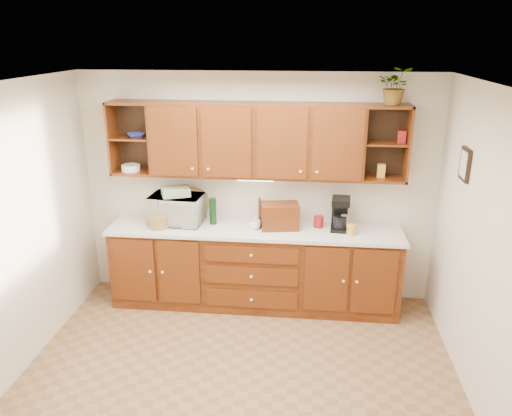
% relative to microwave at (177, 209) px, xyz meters
% --- Properties ---
extents(floor, '(4.00, 4.00, 0.00)m').
position_rel_microwave_xyz_m(floor, '(0.89, -1.51, -1.10)').
color(floor, olive).
rests_on(floor, ground).
extents(ceiling, '(4.00, 4.00, 0.00)m').
position_rel_microwave_xyz_m(ceiling, '(0.89, -1.51, 1.50)').
color(ceiling, white).
rests_on(ceiling, back_wall).
extents(back_wall, '(4.00, 0.00, 4.00)m').
position_rel_microwave_xyz_m(back_wall, '(0.89, 0.24, 0.20)').
color(back_wall, beige).
rests_on(back_wall, floor).
extents(left_wall, '(0.00, 3.50, 3.50)m').
position_rel_microwave_xyz_m(left_wall, '(-1.11, -1.51, 0.20)').
color(left_wall, beige).
rests_on(left_wall, floor).
extents(right_wall, '(0.00, 3.50, 3.50)m').
position_rel_microwave_xyz_m(right_wall, '(2.89, -1.51, 0.20)').
color(right_wall, beige).
rests_on(right_wall, floor).
extents(base_cabinets, '(3.20, 0.60, 0.90)m').
position_rel_microwave_xyz_m(base_cabinets, '(0.89, -0.06, -0.65)').
color(base_cabinets, '#381406').
rests_on(base_cabinets, floor).
extents(countertop, '(3.24, 0.64, 0.04)m').
position_rel_microwave_xyz_m(countertop, '(0.89, -0.07, -0.18)').
color(countertop, silver).
rests_on(countertop, base_cabinets).
extents(upper_cabinets, '(3.20, 0.33, 0.80)m').
position_rel_microwave_xyz_m(upper_cabinets, '(0.90, 0.08, 0.79)').
color(upper_cabinets, '#381406').
rests_on(upper_cabinets, back_wall).
extents(undercabinet_light, '(0.40, 0.05, 0.02)m').
position_rel_microwave_xyz_m(undercabinet_light, '(0.89, 0.02, 0.37)').
color(undercabinet_light, white).
rests_on(undercabinet_light, upper_cabinets).
extents(framed_picture, '(0.03, 0.24, 0.30)m').
position_rel_microwave_xyz_m(framed_picture, '(2.87, -0.61, 0.75)').
color(framed_picture, black).
rests_on(framed_picture, right_wall).
extents(wicker_basket, '(0.27, 0.27, 0.14)m').
position_rel_microwave_xyz_m(wicker_basket, '(-0.16, -0.17, -0.09)').
color(wicker_basket, olive).
rests_on(wicker_basket, countertop).
extents(microwave, '(0.61, 0.44, 0.32)m').
position_rel_microwave_xyz_m(microwave, '(0.00, 0.00, 0.00)').
color(microwave, silver).
rests_on(microwave, countertop).
extents(towel_stack, '(0.36, 0.32, 0.09)m').
position_rel_microwave_xyz_m(towel_stack, '(0.00, 0.00, 0.21)').
color(towel_stack, '#DCD567').
rests_on(towel_stack, microwave).
extents(wine_bottle, '(0.09, 0.09, 0.30)m').
position_rel_microwave_xyz_m(wine_bottle, '(0.41, 0.01, -0.01)').
color(wine_bottle, black).
rests_on(wine_bottle, countertop).
extents(woven_tray, '(0.38, 0.15, 0.37)m').
position_rel_microwave_xyz_m(woven_tray, '(0.15, 0.17, -0.15)').
color(woven_tray, olive).
rests_on(woven_tray, countertop).
extents(bread_box, '(0.44, 0.32, 0.28)m').
position_rel_microwave_xyz_m(bread_box, '(1.17, -0.05, -0.02)').
color(bread_box, '#381406').
rests_on(bread_box, countertop).
extents(mug_tree, '(0.27, 0.28, 0.33)m').
position_rel_microwave_xyz_m(mug_tree, '(0.94, -0.02, -0.11)').
color(mug_tree, '#381406').
rests_on(mug_tree, countertop).
extents(canister_red, '(0.11, 0.11, 0.13)m').
position_rel_microwave_xyz_m(canister_red, '(1.60, 0.03, -0.10)').
color(canister_red, maroon).
rests_on(canister_red, countertop).
extents(canister_white, '(0.09, 0.09, 0.17)m').
position_rel_microwave_xyz_m(canister_white, '(1.87, -0.02, -0.08)').
color(canister_white, white).
rests_on(canister_white, countertop).
extents(canister_yellow, '(0.12, 0.12, 0.11)m').
position_rel_microwave_xyz_m(canister_yellow, '(1.94, -0.16, -0.10)').
color(canister_yellow, gold).
rests_on(canister_yellow, countertop).
extents(coffee_maker, '(0.21, 0.27, 0.36)m').
position_rel_microwave_xyz_m(coffee_maker, '(1.82, -0.00, 0.01)').
color(coffee_maker, black).
rests_on(coffee_maker, countertop).
extents(bowl_stack, '(0.25, 0.25, 0.05)m').
position_rel_microwave_xyz_m(bowl_stack, '(-0.42, 0.05, 0.82)').
color(bowl_stack, navy).
rests_on(bowl_stack, upper_cabinets).
extents(plate_stack, '(0.26, 0.26, 0.07)m').
position_rel_microwave_xyz_m(plate_stack, '(-0.51, 0.05, 0.45)').
color(plate_stack, white).
rests_on(plate_stack, upper_cabinets).
extents(pantry_box_yellow, '(0.09, 0.07, 0.15)m').
position_rel_microwave_xyz_m(pantry_box_yellow, '(2.23, 0.07, 0.49)').
color(pantry_box_yellow, gold).
rests_on(pantry_box_yellow, upper_cabinets).
extents(pantry_box_red, '(0.09, 0.08, 0.13)m').
position_rel_microwave_xyz_m(pantry_box_red, '(2.41, 0.07, 0.86)').
color(pantry_box_red, maroon).
rests_on(pantry_box_red, upper_cabinets).
extents(potted_plant, '(0.37, 0.33, 0.37)m').
position_rel_microwave_xyz_m(potted_plant, '(2.30, 0.02, 1.38)').
color(potted_plant, '#999999').
rests_on(potted_plant, upper_cabinets).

